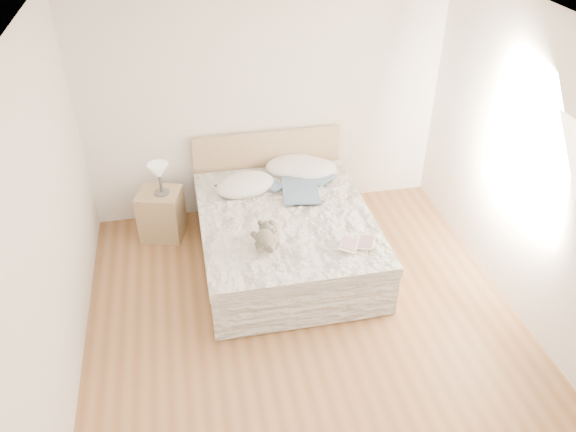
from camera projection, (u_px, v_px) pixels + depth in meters
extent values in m
cube|color=brown|center=(310.00, 336.00, 5.10)|extent=(4.00, 4.50, 0.00)
cube|color=white|center=(319.00, 39.00, 3.57)|extent=(4.00, 4.50, 0.00)
cube|color=white|center=(265.00, 101.00, 6.15)|extent=(4.00, 0.02, 2.70)
cube|color=white|center=(42.00, 245.00, 4.00)|extent=(0.02, 4.50, 2.70)
cube|color=white|center=(547.00, 187.00, 4.66)|extent=(0.02, 4.50, 2.70)
cube|color=white|center=(529.00, 159.00, 4.85)|extent=(0.02, 1.30, 1.10)
cube|color=tan|center=(285.00, 251.00, 5.97)|extent=(1.68, 2.08, 0.20)
cube|color=silver|center=(285.00, 232.00, 5.83)|extent=(1.60, 2.00, 0.30)
cube|color=silver|center=(286.00, 220.00, 5.68)|extent=(1.72, 2.05, 0.10)
cube|color=tan|center=(268.00, 171.00, 6.58)|extent=(1.70, 0.06, 1.00)
cube|color=#9F865F|center=(161.00, 214.00, 6.23)|extent=(0.54, 0.51, 0.56)
cylinder|color=#534E49|center=(162.00, 192.00, 6.06)|extent=(0.16, 0.16, 0.02)
cylinder|color=#403A35|center=(160.00, 183.00, 5.99)|extent=(0.03, 0.03, 0.22)
cone|color=white|center=(159.00, 171.00, 5.91)|extent=(0.28, 0.28, 0.16)
ellipsoid|color=white|center=(245.00, 185.00, 6.05)|extent=(0.76, 0.62, 0.20)
ellipsoid|color=white|center=(294.00, 166.00, 6.40)|extent=(0.67, 0.48, 0.20)
ellipsoid|color=white|center=(309.00, 169.00, 6.34)|extent=(0.66, 0.49, 0.19)
cube|color=white|center=(228.00, 188.00, 6.01)|extent=(0.34, 0.29, 0.02)
cube|color=#EFE4C2|center=(358.00, 244.00, 5.20)|extent=(0.41, 0.36, 0.02)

